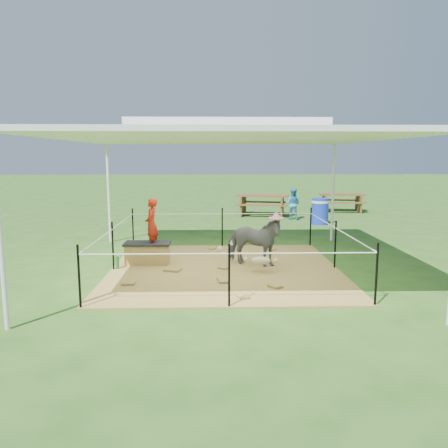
{
  "coord_description": "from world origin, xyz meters",
  "views": [
    {
      "loc": [
        -0.25,
        -8.63,
        2.3
      ],
      "look_at": [
        0.0,
        0.6,
        0.85
      ],
      "focal_mm": 35.0,
      "sensor_mm": 36.0,
      "label": 1
    }
  ],
  "objects_px": {
    "straw_bale": "(148,254)",
    "trash_barrel": "(320,211)",
    "picnic_table_near": "(263,205)",
    "picnic_table_far": "(341,203)",
    "woman": "(151,219)",
    "green_bottle": "(117,263)",
    "foal": "(261,259)",
    "distant_person": "(293,204)",
    "pony": "(253,241)"
  },
  "relations": [
    {
      "from": "woman",
      "to": "distant_person",
      "type": "relative_size",
      "value": 0.96
    },
    {
      "from": "green_bottle",
      "to": "picnic_table_near",
      "type": "bearing_deg",
      "value": 64.32
    },
    {
      "from": "woman",
      "to": "picnic_table_near",
      "type": "distance_m",
      "value": 8.3
    },
    {
      "from": "woman",
      "to": "distant_person",
      "type": "height_order",
      "value": "woman"
    },
    {
      "from": "straw_bale",
      "to": "trash_barrel",
      "type": "height_order",
      "value": "trash_barrel"
    },
    {
      "from": "straw_bale",
      "to": "foal",
      "type": "bearing_deg",
      "value": -18.96
    },
    {
      "from": "straw_bale",
      "to": "green_bottle",
      "type": "height_order",
      "value": "straw_bale"
    },
    {
      "from": "picnic_table_near",
      "to": "picnic_table_far",
      "type": "bearing_deg",
      "value": 29.81
    },
    {
      "from": "green_bottle",
      "to": "picnic_table_far",
      "type": "xyz_separation_m",
      "value": [
        7.28,
        9.17,
        0.22
      ]
    },
    {
      "from": "foal",
      "to": "distant_person",
      "type": "distance_m",
      "value": 7.6
    },
    {
      "from": "green_bottle",
      "to": "picnic_table_near",
      "type": "height_order",
      "value": "picnic_table_near"
    },
    {
      "from": "foal",
      "to": "distant_person",
      "type": "relative_size",
      "value": 0.85
    },
    {
      "from": "foal",
      "to": "picnic_table_far",
      "type": "distance_m",
      "value": 10.49
    },
    {
      "from": "trash_barrel",
      "to": "pony",
      "type": "bearing_deg",
      "value": -116.18
    },
    {
      "from": "straw_bale",
      "to": "pony",
      "type": "distance_m",
      "value": 2.27
    },
    {
      "from": "distant_person",
      "to": "woman",
      "type": "bearing_deg",
      "value": 80.47
    },
    {
      "from": "straw_bale",
      "to": "woman",
      "type": "relative_size",
      "value": 0.83
    },
    {
      "from": "picnic_table_near",
      "to": "trash_barrel",
      "type": "bearing_deg",
      "value": -41.04
    },
    {
      "from": "foal",
      "to": "trash_barrel",
      "type": "xyz_separation_m",
      "value": [
        2.68,
        6.19,
        0.14
      ]
    },
    {
      "from": "straw_bale",
      "to": "foal",
      "type": "distance_m",
      "value": 2.46
    },
    {
      "from": "green_bottle",
      "to": "trash_barrel",
      "type": "xyz_separation_m",
      "value": [
        5.56,
        5.84,
        0.28
      ]
    },
    {
      "from": "pony",
      "to": "trash_barrel",
      "type": "xyz_separation_m",
      "value": [
        2.78,
        5.66,
        -0.1
      ]
    },
    {
      "from": "distant_person",
      "to": "picnic_table_far",
      "type": "bearing_deg",
      "value": -114.89
    },
    {
      "from": "woman",
      "to": "foal",
      "type": "bearing_deg",
      "value": 71.15
    },
    {
      "from": "woman",
      "to": "picnic_table_far",
      "type": "distance_m",
      "value": 10.97
    },
    {
      "from": "woman",
      "to": "green_bottle",
      "type": "bearing_deg",
      "value": -54.41
    },
    {
      "from": "straw_bale",
      "to": "trash_barrel",
      "type": "xyz_separation_m",
      "value": [
        5.01,
        5.39,
        0.21
      ]
    },
    {
      "from": "straw_bale",
      "to": "distant_person",
      "type": "distance_m",
      "value": 7.83
    },
    {
      "from": "green_bottle",
      "to": "picnic_table_far",
      "type": "bearing_deg",
      "value": 51.56
    },
    {
      "from": "green_bottle",
      "to": "trash_barrel",
      "type": "relative_size",
      "value": 0.29
    },
    {
      "from": "picnic_table_far",
      "to": "distant_person",
      "type": "distance_m",
      "value": 3.27
    },
    {
      "from": "woman",
      "to": "trash_barrel",
      "type": "height_order",
      "value": "woman"
    },
    {
      "from": "woman",
      "to": "distant_person",
      "type": "distance_m",
      "value": 7.78
    },
    {
      "from": "woman",
      "to": "green_bottle",
      "type": "relative_size",
      "value": 4.32
    },
    {
      "from": "straw_bale",
      "to": "picnic_table_near",
      "type": "relative_size",
      "value": 0.46
    },
    {
      "from": "picnic_table_far",
      "to": "distant_person",
      "type": "bearing_deg",
      "value": -129.6
    },
    {
      "from": "straw_bale",
      "to": "picnic_table_near",
      "type": "xyz_separation_m",
      "value": [
        3.33,
        7.62,
        0.18
      ]
    },
    {
      "from": "straw_bale",
      "to": "trash_barrel",
      "type": "relative_size",
      "value": 1.03
    },
    {
      "from": "green_bottle",
      "to": "pony",
      "type": "height_order",
      "value": "pony"
    },
    {
      "from": "pony",
      "to": "picnic_table_far",
      "type": "relative_size",
      "value": 0.68
    },
    {
      "from": "straw_bale",
      "to": "picnic_table_near",
      "type": "height_order",
      "value": "picnic_table_near"
    },
    {
      "from": "picnic_table_near",
      "to": "picnic_table_far",
      "type": "relative_size",
      "value": 1.09
    },
    {
      "from": "picnic_table_near",
      "to": "picnic_table_far",
      "type": "xyz_separation_m",
      "value": [
        3.4,
        1.1,
        -0.03
      ]
    },
    {
      "from": "pony",
      "to": "picnic_table_far",
      "type": "bearing_deg",
      "value": -3.15
    },
    {
      "from": "woman",
      "to": "straw_bale",
      "type": "bearing_deg",
      "value": -89.1
    },
    {
      "from": "green_bottle",
      "to": "foal",
      "type": "distance_m",
      "value": 2.9
    },
    {
      "from": "pony",
      "to": "picnic_table_near",
      "type": "distance_m",
      "value": 7.97
    },
    {
      "from": "trash_barrel",
      "to": "foal",
      "type": "bearing_deg",
      "value": -113.44
    },
    {
      "from": "picnic_table_far",
      "to": "foal",
      "type": "bearing_deg",
      "value": -106.32
    },
    {
      "from": "trash_barrel",
      "to": "picnic_table_near",
      "type": "distance_m",
      "value": 2.79
    }
  ]
}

